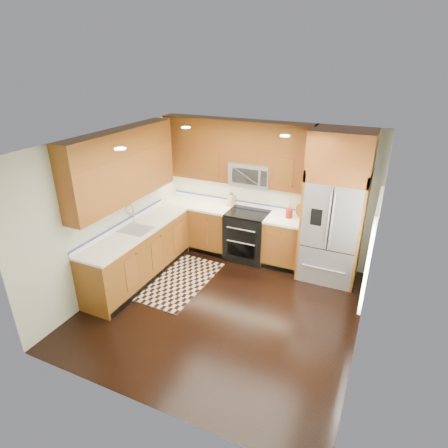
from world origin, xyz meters
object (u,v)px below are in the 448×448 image
at_px(range, 247,235).
at_px(refrigerator, 335,208).
at_px(utensil_crock, 289,211).
at_px(knife_block, 231,200).
at_px(rug, 178,280).

height_order(range, refrigerator, refrigerator).
height_order(range, utensil_crock, utensil_crock).
xyz_separation_m(refrigerator, knife_block, (-1.99, 0.26, -0.25)).
xyz_separation_m(refrigerator, utensil_crock, (-0.79, 0.14, -0.24)).
bearing_deg(refrigerator, range, 178.60).
bearing_deg(utensil_crock, range, -172.31).
distance_m(range, refrigerator, 1.76).
bearing_deg(rug, utensil_crock, 43.15).
distance_m(rug, utensil_crock, 2.33).
xyz_separation_m(refrigerator, rug, (-2.34, -1.25, -1.30)).
height_order(knife_block, utensil_crock, utensil_crock).
bearing_deg(knife_block, refrigerator, -7.55).
bearing_deg(knife_block, range, -27.16).
relative_size(refrigerator, utensil_crock, 7.33).
height_order(range, knife_block, knife_block).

